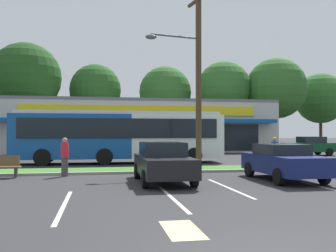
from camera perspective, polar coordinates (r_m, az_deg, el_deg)
grass_median at (r=19.57m, az=-2.55°, el=-6.47°), size 56.00×2.20×0.12m
curb_lip at (r=18.36m, az=-2.05°, el=-6.83°), size 56.00×0.24×0.12m
parking_stripe_0 at (r=10.79m, az=-15.14°, el=-11.25°), size 0.12×4.80×0.01m
parking_stripe_1 at (r=11.64m, az=0.54°, el=-10.51°), size 0.12×4.80×0.01m
parking_stripe_2 at (r=13.79m, az=8.92°, el=-9.00°), size 0.12×4.80×0.01m
lot_arrow at (r=7.93m, az=2.07°, el=-15.06°), size 0.70×1.60×0.01m
storefront_building at (r=41.11m, az=-4.79°, el=-0.06°), size 27.20×12.60×5.17m
tree_left at (r=49.27m, az=-20.30°, el=6.69°), size 8.36×8.36×12.64m
tree_mid_left at (r=51.15m, az=-10.69°, el=5.27°), size 6.64×6.64×10.81m
tree_mid at (r=52.93m, az=-0.42°, el=4.98°), size 7.11×7.11×11.00m
tree_mid_right at (r=52.76m, az=8.27°, el=5.50°), size 7.32×7.32×11.54m
tree_right at (r=53.75m, az=15.71°, el=5.36°), size 8.09×8.09×11.89m
tree_far_right at (r=61.27m, az=21.63°, el=3.81°), size 7.37×7.37×10.67m
utility_pole at (r=20.08m, az=4.15°, el=8.00°), size 3.13×2.38×9.44m
city_bus at (r=24.43m, az=-7.14°, el=-1.36°), size 12.97×2.69×3.25m
bus_stop_bench at (r=17.93m, az=-23.54°, el=-5.47°), size 1.60×0.45×0.95m
car_0 at (r=31.52m, az=0.49°, el=-3.01°), size 4.68×2.01×1.60m
car_1 at (r=16.34m, az=16.68°, el=-5.04°), size 2.02×4.50×1.46m
car_3 at (r=15.04m, az=-0.75°, el=-5.34°), size 1.96×4.64×1.55m
car_4 at (r=34.66m, az=20.19°, el=-2.78°), size 4.30×1.93×1.59m
pedestrian_near_bench at (r=19.53m, az=15.51°, el=-4.07°), size 0.35×0.35×1.72m
pedestrian_by_pole at (r=17.65m, az=-15.03°, el=-4.43°), size 0.34×0.34×1.71m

